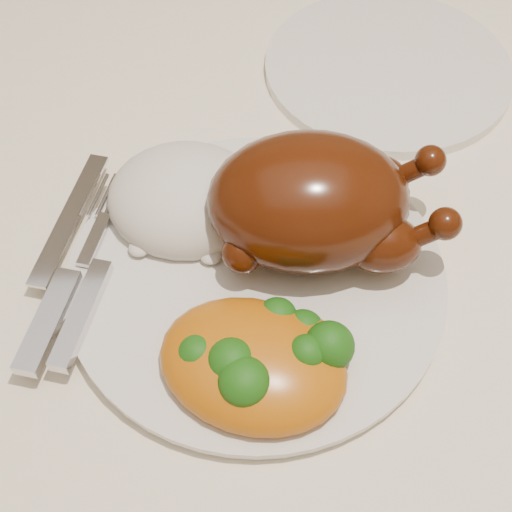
{
  "coord_description": "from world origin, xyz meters",
  "views": [
    {
      "loc": [
        0.1,
        -0.37,
        1.2
      ],
      "look_at": [
        0.1,
        -0.07,
        0.8
      ],
      "focal_mm": 50.0,
      "sensor_mm": 36.0,
      "label": 1
    }
  ],
  "objects_px": {
    "dining_table": "(150,280)",
    "side_plate": "(388,68)",
    "dinner_plate": "(256,277)",
    "roast_chicken": "(314,202)"
  },
  "relations": [
    {
      "from": "dining_table",
      "to": "side_plate",
      "type": "height_order",
      "value": "side_plate"
    },
    {
      "from": "dining_table",
      "to": "side_plate",
      "type": "relative_size",
      "value": 7.02
    },
    {
      "from": "dinner_plate",
      "to": "dining_table",
      "type": "bearing_deg",
      "value": 143.39
    },
    {
      "from": "dinner_plate",
      "to": "roast_chicken",
      "type": "xyz_separation_m",
      "value": [
        0.04,
        0.03,
        0.05
      ]
    },
    {
      "from": "side_plate",
      "to": "roast_chicken",
      "type": "xyz_separation_m",
      "value": [
        -0.08,
        -0.21,
        0.05
      ]
    },
    {
      "from": "dining_table",
      "to": "dinner_plate",
      "type": "distance_m",
      "value": 0.16
    },
    {
      "from": "dining_table",
      "to": "roast_chicken",
      "type": "height_order",
      "value": "roast_chicken"
    },
    {
      "from": "dining_table",
      "to": "side_plate",
      "type": "bearing_deg",
      "value": 36.94
    },
    {
      "from": "dinner_plate",
      "to": "roast_chicken",
      "type": "distance_m",
      "value": 0.07
    },
    {
      "from": "dining_table",
      "to": "roast_chicken",
      "type": "relative_size",
      "value": 9.2
    }
  ]
}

